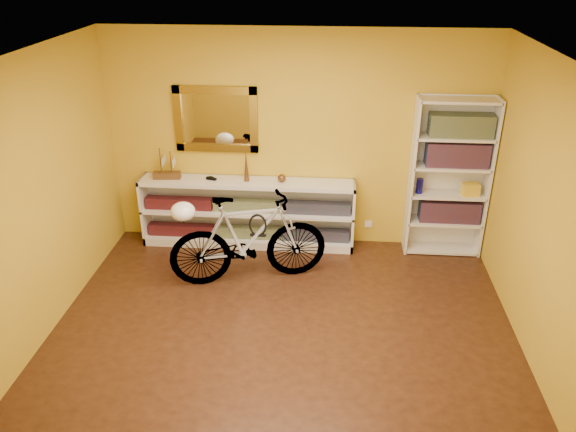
# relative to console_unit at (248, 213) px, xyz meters

# --- Properties ---
(floor) EXTENTS (4.50, 4.00, 0.01)m
(floor) POSITION_rel_console_unit_xyz_m (0.59, -1.81, -0.43)
(floor) COLOR black
(floor) RESTS_ON ground
(ceiling) EXTENTS (4.50, 4.00, 0.01)m
(ceiling) POSITION_rel_console_unit_xyz_m (0.59, -1.81, 2.18)
(ceiling) COLOR silver
(ceiling) RESTS_ON ground
(back_wall) EXTENTS (4.50, 0.01, 2.60)m
(back_wall) POSITION_rel_console_unit_xyz_m (0.59, 0.19, 0.88)
(back_wall) COLOR gold
(back_wall) RESTS_ON ground
(left_wall) EXTENTS (0.01, 4.00, 2.60)m
(left_wall) POSITION_rel_console_unit_xyz_m (-1.67, -1.81, 0.88)
(left_wall) COLOR gold
(left_wall) RESTS_ON ground
(right_wall) EXTENTS (0.01, 4.00, 2.60)m
(right_wall) POSITION_rel_console_unit_xyz_m (2.84, -1.81, 0.88)
(right_wall) COLOR gold
(right_wall) RESTS_ON ground
(gilt_mirror) EXTENTS (0.98, 0.06, 0.78)m
(gilt_mirror) POSITION_rel_console_unit_xyz_m (-0.36, 0.15, 1.12)
(gilt_mirror) COLOR olive
(gilt_mirror) RESTS_ON back_wall
(wall_socket) EXTENTS (0.09, 0.02, 0.09)m
(wall_socket) POSITION_rel_console_unit_xyz_m (1.49, 0.17, -0.17)
(wall_socket) COLOR silver
(wall_socket) RESTS_ON back_wall
(console_unit) EXTENTS (2.60, 0.35, 0.85)m
(console_unit) POSITION_rel_console_unit_xyz_m (0.00, 0.00, 0.00)
(console_unit) COLOR silver
(console_unit) RESTS_ON floor
(cd_row_lower) EXTENTS (2.50, 0.13, 0.14)m
(cd_row_lower) POSITION_rel_console_unit_xyz_m (0.00, -0.02, -0.26)
(cd_row_lower) COLOR black
(cd_row_lower) RESTS_ON console_unit
(cd_row_upper) EXTENTS (2.50, 0.13, 0.14)m
(cd_row_upper) POSITION_rel_console_unit_xyz_m (0.00, -0.02, 0.11)
(cd_row_upper) COLOR navy
(cd_row_upper) RESTS_ON console_unit
(model_ship) EXTENTS (0.33, 0.15, 0.38)m
(model_ship) POSITION_rel_console_unit_xyz_m (-0.96, 0.00, 0.62)
(model_ship) COLOR #472C13
(model_ship) RESTS_ON console_unit
(toy_car) EXTENTS (0.00, 0.00, 0.00)m
(toy_car) POSITION_rel_console_unit_xyz_m (-0.42, 0.00, 0.43)
(toy_car) COLOR black
(toy_car) RESTS_ON console_unit
(bronze_ornament) EXTENTS (0.06, 0.06, 0.38)m
(bronze_ornament) POSITION_rel_console_unit_xyz_m (0.00, 0.00, 0.61)
(bronze_ornament) COLOR brown
(bronze_ornament) RESTS_ON console_unit
(decorative_orb) EXTENTS (0.10, 0.10, 0.10)m
(decorative_orb) POSITION_rel_console_unit_xyz_m (0.42, 0.00, 0.47)
(decorative_orb) COLOR brown
(decorative_orb) RESTS_ON console_unit
(bookcase) EXTENTS (0.90, 0.30, 1.90)m
(bookcase) POSITION_rel_console_unit_xyz_m (2.37, 0.03, 0.52)
(bookcase) COLOR silver
(bookcase) RESTS_ON floor
(book_row_a) EXTENTS (0.70, 0.22, 0.26)m
(book_row_a) POSITION_rel_console_unit_xyz_m (2.42, 0.03, 0.12)
(book_row_a) COLOR maroon
(book_row_a) RESTS_ON bookcase
(book_row_b) EXTENTS (0.70, 0.22, 0.28)m
(book_row_b) POSITION_rel_console_unit_xyz_m (2.42, 0.03, 0.83)
(book_row_b) COLOR maroon
(book_row_b) RESTS_ON bookcase
(book_row_c) EXTENTS (0.70, 0.22, 0.25)m
(book_row_c) POSITION_rel_console_unit_xyz_m (2.42, 0.03, 1.16)
(book_row_c) COLOR navy
(book_row_c) RESTS_ON bookcase
(travel_mug) EXTENTS (0.08, 0.08, 0.18)m
(travel_mug) POSITION_rel_console_unit_xyz_m (2.04, 0.01, 0.43)
(travel_mug) COLOR #171593
(travel_mug) RESTS_ON bookcase
(red_tin) EXTENTS (0.16, 0.16, 0.18)m
(red_tin) POSITION_rel_console_unit_xyz_m (2.17, 0.06, 1.13)
(red_tin) COLOR maroon
(red_tin) RESTS_ON bookcase
(yellow_bag) EXTENTS (0.21, 0.15, 0.15)m
(yellow_bag) POSITION_rel_console_unit_xyz_m (2.62, -0.01, 0.41)
(yellow_bag) COLOR yellow
(yellow_bag) RESTS_ON bookcase
(bicycle) EXTENTS (0.92, 1.82, 1.03)m
(bicycle) POSITION_rel_console_unit_xyz_m (0.14, -0.83, 0.09)
(bicycle) COLOR silver
(bicycle) RESTS_ON floor
(helmet) EXTENTS (0.26, 0.25, 0.19)m
(helmet) POSITION_rel_console_unit_xyz_m (-0.51, -1.02, 0.49)
(helmet) COLOR white
(helmet) RESTS_ON bicycle
(u_lock) EXTENTS (0.19, 0.02, 0.19)m
(u_lock) POSITION_rel_console_unit_xyz_m (0.24, -0.80, 0.25)
(u_lock) COLOR black
(u_lock) RESTS_ON bicycle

